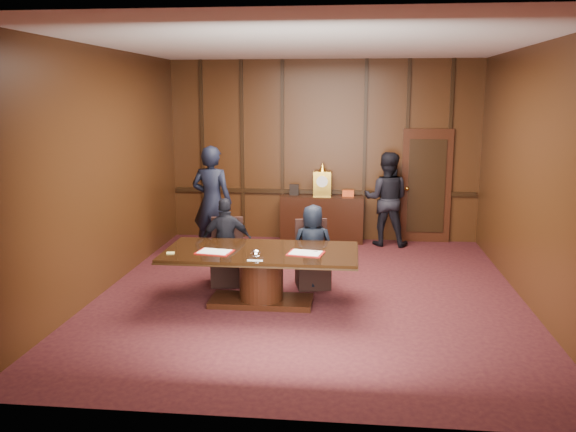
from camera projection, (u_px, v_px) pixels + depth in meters
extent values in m
plane|color=black|center=(310.00, 294.00, 8.81)|extent=(7.00, 7.00, 0.00)
plane|color=silver|center=(311.00, 43.00, 8.13)|extent=(7.00, 7.00, 0.00)
cube|color=black|center=(323.00, 151.00, 11.88)|extent=(6.00, 0.04, 3.50)
cube|color=black|center=(280.00, 227.00, 5.05)|extent=(6.00, 0.04, 3.50)
cube|color=black|center=(103.00, 171.00, 8.78)|extent=(0.04, 7.00, 3.50)
cube|color=black|center=(534.00, 177.00, 8.15)|extent=(0.04, 7.00, 3.50)
cube|color=black|center=(323.00, 192.00, 12.01)|extent=(5.90, 0.05, 0.08)
cube|color=black|center=(426.00, 186.00, 11.76)|extent=(0.95, 0.06, 2.20)
sphere|color=gold|center=(407.00, 189.00, 11.74)|extent=(0.08, 0.08, 0.08)
cube|color=black|center=(322.00, 219.00, 11.90)|extent=(1.60, 0.45, 0.90)
cube|color=black|center=(286.00, 239.00, 12.06)|extent=(0.12, 0.40, 0.06)
cube|color=black|center=(357.00, 241.00, 11.91)|extent=(0.12, 0.40, 0.06)
cube|color=gold|center=(322.00, 184.00, 11.76)|extent=(0.34, 0.18, 0.48)
cylinder|color=white|center=(322.00, 181.00, 11.66)|extent=(0.22, 0.03, 0.22)
cone|color=gold|center=(323.00, 167.00, 11.70)|extent=(0.14, 0.14, 0.16)
cube|color=black|center=(294.00, 190.00, 11.87)|extent=(0.18, 0.04, 0.22)
cube|color=#E2481A|center=(348.00, 193.00, 11.77)|extent=(0.22, 0.12, 0.12)
cube|color=black|center=(261.00, 301.00, 8.38)|extent=(1.40, 0.60, 0.08)
cylinder|color=black|center=(261.00, 277.00, 8.31)|extent=(0.60, 0.60, 0.62)
cube|color=black|center=(261.00, 254.00, 8.25)|extent=(2.62, 1.32, 0.02)
cube|color=black|center=(261.00, 252.00, 8.24)|extent=(2.60, 1.30, 0.06)
cube|color=#99100E|center=(215.00, 252.00, 8.13)|extent=(0.51, 0.40, 0.01)
cube|color=white|center=(215.00, 251.00, 8.12)|extent=(0.44, 0.34, 0.01)
cube|color=#99100E|center=(306.00, 253.00, 8.06)|extent=(0.51, 0.40, 0.01)
cube|color=white|center=(306.00, 253.00, 8.06)|extent=(0.44, 0.35, 0.01)
cube|color=white|center=(256.00, 259.00, 7.80)|extent=(0.20, 0.14, 0.01)
ellipsoid|color=white|center=(256.00, 254.00, 7.79)|extent=(0.13, 0.13, 0.10)
cube|color=#E4D76F|center=(170.00, 253.00, 8.07)|extent=(0.11, 0.08, 0.01)
cube|color=black|center=(227.00, 269.00, 9.24)|extent=(0.55, 0.55, 0.46)
cube|color=black|center=(227.00, 235.00, 9.35)|extent=(0.48, 0.13, 0.55)
cylinder|color=black|center=(212.00, 280.00, 9.09)|extent=(0.04, 0.04, 0.23)
cylinder|color=black|center=(243.00, 273.00, 9.44)|extent=(0.04, 0.04, 0.23)
cube|color=black|center=(313.00, 272.00, 9.10)|extent=(0.58, 0.58, 0.46)
cube|color=black|center=(311.00, 237.00, 9.21)|extent=(0.48, 0.17, 0.55)
cylinder|color=black|center=(298.00, 283.00, 8.95)|extent=(0.04, 0.04, 0.23)
cylinder|color=black|center=(327.00, 276.00, 9.30)|extent=(0.04, 0.04, 0.23)
imported|color=black|center=(226.00, 242.00, 9.11)|extent=(0.84, 0.51, 1.33)
imported|color=black|center=(313.00, 247.00, 8.98)|extent=(0.64, 0.44, 1.25)
imported|color=black|center=(212.00, 202.00, 10.59)|extent=(0.79, 0.59, 1.98)
imported|color=black|center=(386.00, 199.00, 11.53)|extent=(0.94, 0.78, 1.78)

